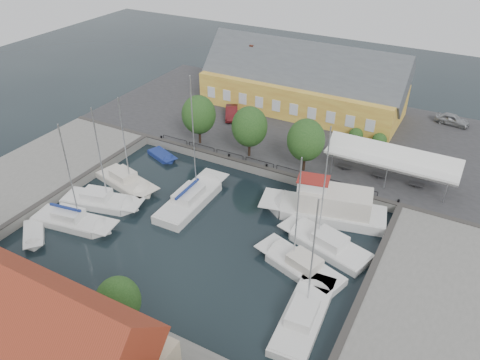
% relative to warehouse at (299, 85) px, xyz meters
% --- Properties ---
extents(ground, '(140.00, 140.00, 0.00)m').
position_rel_warehouse_xyz_m(ground, '(2.60, -28.36, -4.43)').
color(ground, black).
rests_on(ground, ground).
extents(north_quay, '(56.00, 26.00, 1.00)m').
position_rel_warehouse_xyz_m(north_quay, '(2.60, -5.36, -3.93)').
color(north_quay, '#2D2D30').
rests_on(north_quay, ground).
extents(west_quay, '(12.00, 24.00, 1.00)m').
position_rel_warehouse_xyz_m(west_quay, '(-19.40, -30.36, -3.93)').
color(west_quay, slate).
rests_on(west_quay, ground).
extents(east_quay, '(12.00, 24.00, 1.00)m').
position_rel_warehouse_xyz_m(east_quay, '(24.60, -30.36, -3.93)').
color(east_quay, slate).
rests_on(east_quay, ground).
extents(quay_edge_fittings, '(56.00, 24.72, 0.40)m').
position_rel_warehouse_xyz_m(quay_edge_fittings, '(2.62, -23.61, -3.37)').
color(quay_edge_fittings, '#383533').
rests_on(quay_edge_fittings, north_quay).
extents(warehouse, '(28.56, 14.00, 9.55)m').
position_rel_warehouse_xyz_m(warehouse, '(0.00, 0.00, 0.00)').
color(warehouse, gold).
rests_on(warehouse, north_quay).
extents(tent_canopy, '(14.00, 4.00, 2.83)m').
position_rel_warehouse_xyz_m(tent_canopy, '(16.60, -13.86, -0.74)').
color(tent_canopy, white).
rests_on(tent_canopy, north_quay).
extents(quay_trees, '(18.20, 4.20, 6.30)m').
position_rel_warehouse_xyz_m(quay_trees, '(0.60, -16.36, 0.45)').
color(quay_trees, black).
rests_on(quay_trees, north_quay).
extents(car_silver, '(4.63, 2.40, 1.51)m').
position_rel_warehouse_xyz_m(car_silver, '(20.77, 4.49, -2.68)').
color(car_silver, '#9B9EA2').
rests_on(car_silver, north_quay).
extents(car_red, '(3.65, 4.89, 1.54)m').
position_rel_warehouse_xyz_m(car_red, '(-6.60, -7.88, -2.66)').
color(car_red, '#551316').
rests_on(car_red, north_quay).
extents(center_sailboat, '(3.34, 10.72, 14.32)m').
position_rel_warehouse_xyz_m(center_sailboat, '(-0.88, -26.72, -4.07)').
color(center_sailboat, silver).
rests_on(center_sailboat, ground).
extents(trawler, '(13.20, 6.39, 5.00)m').
position_rel_warehouse_xyz_m(trawler, '(12.55, -22.08, -3.41)').
color(trawler, silver).
rests_on(trawler, ground).
extents(east_boat_a, '(9.50, 5.45, 12.79)m').
position_rel_warehouse_xyz_m(east_boat_a, '(14.11, -26.79, -4.17)').
color(east_boat_a, silver).
rests_on(east_boat_a, ground).
extents(east_boat_b, '(8.88, 5.23, 11.61)m').
position_rel_warehouse_xyz_m(east_boat_b, '(13.19, -30.69, -4.17)').
color(east_boat_b, silver).
rests_on(east_boat_b, ground).
extents(east_boat_c, '(3.48, 9.30, 11.54)m').
position_rel_warehouse_xyz_m(east_boat_c, '(15.51, -35.90, -4.17)').
color(east_boat_c, silver).
rests_on(east_boat_c, ground).
extents(west_boat_b, '(8.64, 4.69, 11.33)m').
position_rel_warehouse_xyz_m(west_boat_b, '(-9.33, -27.26, -4.17)').
color(west_boat_b, beige).
rests_on(west_boat_b, ground).
extents(west_boat_c, '(9.05, 4.72, 11.74)m').
position_rel_warehouse_xyz_m(west_boat_c, '(-9.14, -31.53, -4.17)').
color(west_boat_c, silver).
rests_on(west_boat_c, ground).
extents(west_boat_d, '(9.10, 3.99, 11.76)m').
position_rel_warehouse_xyz_m(west_boat_d, '(-9.16, -35.47, -4.16)').
color(west_boat_d, silver).
rests_on(west_boat_d, ground).
extents(launch_sw, '(4.72, 4.45, 0.98)m').
position_rel_warehouse_xyz_m(launch_sw, '(-11.12, -38.64, -4.34)').
color(launch_sw, silver).
rests_on(launch_sw, ground).
extents(launch_nw, '(4.67, 3.18, 0.88)m').
position_rel_warehouse_xyz_m(launch_nw, '(-9.55, -20.25, -4.34)').
color(launch_nw, navy).
rests_on(launch_nw, ground).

